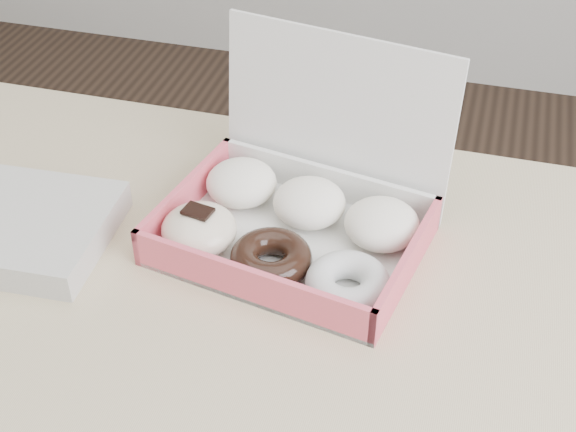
# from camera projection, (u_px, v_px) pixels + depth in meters

# --- Properties ---
(table) EXTENTS (1.20, 0.80, 0.75)m
(table) POSITION_uv_depth(u_px,v_px,m) (246.00, 376.00, 0.90)
(table) COLOR tan
(table) RESTS_ON ground
(donut_box) EXTENTS (0.33, 0.30, 0.22)m
(donut_box) POSITION_uv_depth(u_px,v_px,m) (295.00, 215.00, 0.94)
(donut_box) COLOR white
(donut_box) RESTS_ON table
(newspapers) EXTENTS (0.24, 0.19, 0.04)m
(newspapers) POSITION_uv_depth(u_px,v_px,m) (14.00, 225.00, 0.95)
(newspapers) COLOR silver
(newspapers) RESTS_ON table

